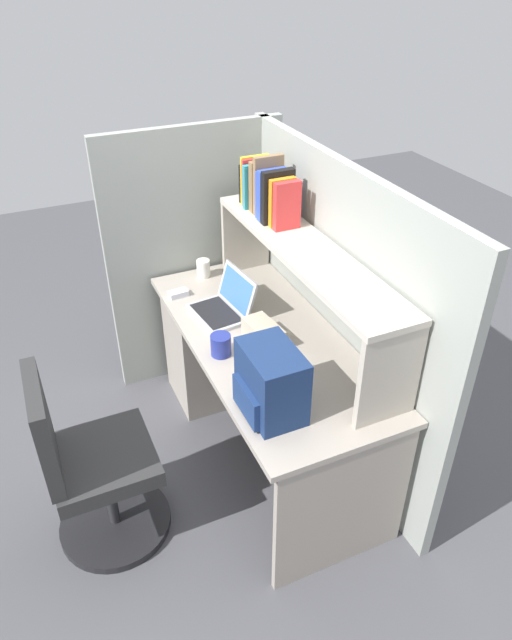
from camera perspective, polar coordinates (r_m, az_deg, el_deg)
The scene contains 13 objects.
ground_plane at distance 3.29m, azimuth 0.81°, elevation -12.23°, with size 8.00×8.00×0.00m, color #4C4C51.
desk at distance 3.29m, azimuth -1.99°, elevation -2.84°, with size 1.60×0.70×0.73m.
cubicle_partition_rear at distance 2.94m, azimuth 7.66°, elevation 0.68°, with size 1.84×0.05×1.55m, color #939991.
cubicle_partition_left at distance 3.45m, azimuth -5.83°, elevation 6.10°, with size 0.05×1.06×1.55m, color #939991.
overhead_hutch at distance 2.70m, azimuth 4.86°, elevation 5.31°, with size 1.44×0.28×0.45m.
reference_books_on_shelf at distance 2.94m, azimuth 1.25°, elevation 12.60°, with size 0.43×0.17×0.29m.
laptop at distance 2.97m, azimuth -3.10°, elevation 1.49°, with size 0.34×0.30×0.22m.
backpack at distance 2.32m, azimuth 1.40°, elevation -6.20°, with size 0.30×0.23×0.30m.
computer_mouse at distance 3.16m, azimuth -7.66°, elevation 2.60°, with size 0.06×0.10×0.03m, color silver.
paper_cup at distance 3.32m, azimuth -5.21°, elevation 5.09°, with size 0.08×0.08×0.10m, color white.
tissue_box at distance 2.76m, azimuth 0.73°, elevation -1.33°, with size 0.22×0.12×0.10m, color #BFB299.
snack_canister at distance 2.68m, azimuth -3.49°, elevation -2.47°, with size 0.10×0.10×0.10m, color navy.
office_chair at distance 2.73m, azimuth -15.85°, elevation -14.23°, with size 0.52×0.52×0.93m.
Camera 1 is at (2.07, -0.98, 2.36)m, focal length 32.49 mm.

